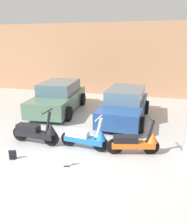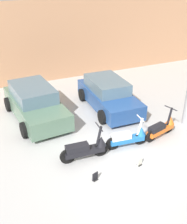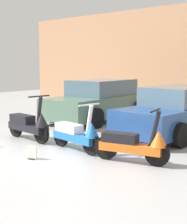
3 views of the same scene
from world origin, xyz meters
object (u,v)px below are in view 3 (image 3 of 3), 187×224
(car_rear_left, at_px, (99,101))
(car_rear_center, at_px, (178,112))
(scooter_front_left, at_px, (29,124))
(scooter_front_center, at_px, (134,144))
(scooter_front_right, at_px, (77,134))
(placard_near_right_scooter, at_px, (32,153))

(car_rear_left, xyz_separation_m, car_rear_center, (3.14, -0.41, -0.03))
(scooter_front_left, height_order, scooter_front_center, scooter_front_left)
(scooter_front_right, xyz_separation_m, car_rear_center, (0.74, 3.02, 0.23))
(scooter_front_right, height_order, car_rear_left, car_rear_left)
(scooter_front_left, relative_size, placard_near_right_scooter, 6.27)
(car_rear_left, bearing_deg, car_rear_center, 78.17)
(scooter_front_left, bearing_deg, scooter_front_center, 5.92)
(scooter_front_right, bearing_deg, car_rear_center, 82.27)
(scooter_front_left, xyz_separation_m, car_rear_left, (-0.80, 3.48, 0.24))
(scooter_front_center, distance_m, placard_near_right_scooter, 2.01)
(scooter_front_right, distance_m, placard_near_right_scooter, 1.10)
(car_rear_left, bearing_deg, scooter_front_left, 8.54)
(car_rear_left, height_order, placard_near_right_scooter, car_rear_left)
(scooter_front_left, bearing_deg, placard_near_right_scooter, -32.06)
(car_rear_left, relative_size, car_rear_center, 1.07)
(scooter_front_left, distance_m, scooter_front_center, 3.05)
(scooter_front_right, height_order, car_rear_center, car_rear_center)
(scooter_front_right, relative_size, car_rear_left, 0.37)
(placard_near_right_scooter, bearing_deg, car_rear_left, 116.17)
(placard_near_right_scooter, bearing_deg, scooter_front_center, 34.39)
(scooter_front_left, xyz_separation_m, placard_near_right_scooter, (1.40, -1.00, -0.29))
(scooter_front_center, xyz_separation_m, car_rear_left, (-3.85, 3.35, 0.27))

